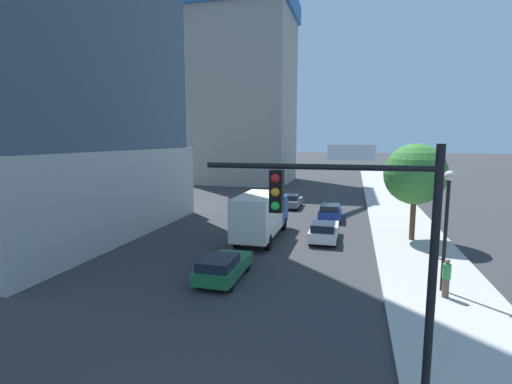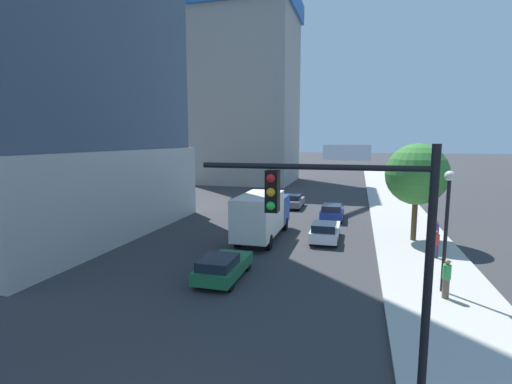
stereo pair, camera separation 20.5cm
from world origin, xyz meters
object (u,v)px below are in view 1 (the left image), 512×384
Objects in this scene: car_white at (324,231)px; pedestrian_green_shirt at (446,278)px; car_gray at (291,201)px; box_truck at (261,214)px; street_lamp at (447,212)px; car_green at (223,267)px; pedestrian_red_shirt at (435,244)px; street_tree at (415,174)px; car_blue at (330,211)px; pedestrian_purple_shirt at (434,234)px; traffic_light_pole at (361,232)px; construction_building at (245,83)px.

car_white is 2.59× the size of pedestrian_green_shirt.
box_truck is (0.00, -12.73, 1.14)m from car_gray.
car_green is at bearing -174.93° from street_lamp.
street_lamp reaches higher than pedestrian_green_shirt.
pedestrian_green_shirt is 1.09× the size of pedestrian_red_shirt.
street_tree reaches higher than car_gray.
pedestrian_red_shirt is at bearing -79.50° from street_tree.
car_blue is 10.29m from pedestrian_purple_shirt.
street_lamp is 0.68× the size of box_truck.
traffic_light_pole is at bearing -106.66° from pedestrian_purple_shirt.
street_tree is at bearing 90.24° from pedestrian_green_shirt.
box_truck is 4.64× the size of pedestrian_green_shirt.
street_lamp is at bearing -97.82° from pedestrian_purple_shirt.
street_lamp reaches higher than car_green.
traffic_light_pole is 1.60× the size of car_blue.
traffic_light_pole reaches higher than pedestrian_purple_shirt.
car_green is 10.18m from pedestrian_green_shirt.
car_green is at bearing -143.75° from pedestrian_purple_shirt.
car_white is at bearing 158.62° from pedestrian_red_shirt.
pedestrian_purple_shirt reaches higher than pedestrian_red_shirt.
pedestrian_purple_shirt is 1.10× the size of pedestrian_red_shirt.
car_gray is at bearing 90.00° from car_green.
car_white is at bearing -90.00° from car_blue.
car_green is 9.72m from car_white.
car_green is (-10.13, -10.01, -3.95)m from street_tree.
box_truck is (0.00, 8.05, 1.15)m from car_green.
pedestrian_red_shirt is at bearing -9.90° from box_truck.
street_tree is 7.15m from car_white.
pedestrian_red_shirt is at bearing -53.42° from car_gray.
traffic_light_pole is 1.59× the size of car_green.
pedestrian_purple_shirt is (1.06, -1.80, -3.59)m from street_tree.
car_green is at bearing -179.28° from pedestrian_green_shirt.
car_blue is 6.54m from car_gray.
traffic_light_pole is 17.28m from car_white.
car_green is at bearing -116.26° from car_white.
box_truck reaches higher than pedestrian_purple_shirt.
construction_building is 34.91m from car_blue.
car_gray reaches higher than car_green.
traffic_light_pole reaches higher than box_truck.
pedestrian_green_shirt is at bearing -63.76° from car_gray.
car_blue is (4.30, 15.84, 0.06)m from car_green.
box_truck is at bearing 144.97° from street_lamp.
box_truck reaches higher than car_white.
car_white is 10.41m from pedestrian_green_shirt.
pedestrian_red_shirt is at bearing 29.56° from car_green.
construction_building is 6.55× the size of street_lamp.
street_lamp is 22.54m from car_gray.
car_blue is (-5.83, 5.83, -3.89)m from street_tree.
street_lamp is 10.25m from car_white.
car_green is 1.02× the size of car_gray.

